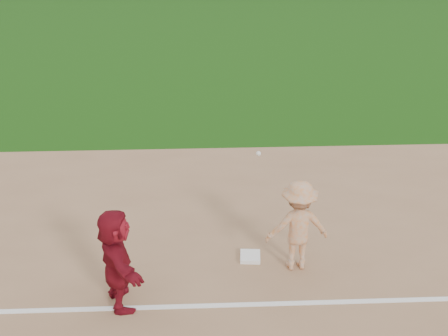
{
  "coord_description": "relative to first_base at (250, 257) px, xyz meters",
  "views": [
    {
      "loc": [
        -0.39,
        -7.71,
        6.17
      ],
      "look_at": [
        0.0,
        1.5,
        1.3
      ],
      "focal_mm": 45.0,
      "sensor_mm": 36.0,
      "label": 1
    }
  ],
  "objects": [
    {
      "name": "ground",
      "position": [
        -0.43,
        -0.42,
        -0.06
      ],
      "size": [
        160.0,
        160.0,
        0.0
      ],
      "primitive_type": "plane",
      "color": "#18470D",
      "rests_on": "ground"
    },
    {
      "name": "foul_line",
      "position": [
        -0.43,
        -1.22,
        -0.03
      ],
      "size": [
        60.0,
        0.1,
        0.01
      ],
      "primitive_type": "cube",
      "color": "white",
      "rests_on": "infield_dirt"
    },
    {
      "name": "first_base",
      "position": [
        0.0,
        0.0,
        0.0
      ],
      "size": [
        0.38,
        0.38,
        0.08
      ],
      "primitive_type": "cube",
      "rotation": [
        0.0,
        0.0,
        -0.08
      ],
      "color": "white",
      "rests_on": "infield_dirt"
    },
    {
      "name": "base_runner",
      "position": [
        -2.17,
        -1.09,
        0.83
      ],
      "size": [
        1.0,
        1.69,
        1.74
      ],
      "primitive_type": "imported",
      "rotation": [
        0.0,
        0.0,
        1.9
      ],
      "color": "maroon",
      "rests_on": "infield_dirt"
    },
    {
      "name": "first_base_play",
      "position": [
        0.77,
        -0.24,
        0.8
      ],
      "size": [
        1.32,
        0.72,
        2.25
      ],
      "color": "#B0B0B3",
      "rests_on": "infield_dirt"
    }
  ]
}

